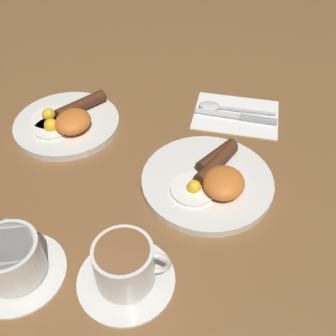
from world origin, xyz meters
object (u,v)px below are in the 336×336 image
(teacup_near, at_px, (125,268))
(spoon, at_px, (218,107))
(breakfast_plate_near, at_px, (210,179))
(teacup_far, at_px, (13,261))
(knife, at_px, (240,117))
(breakfast_plate_far, at_px, (68,122))

(teacup_near, relative_size, spoon, 0.85)
(breakfast_plate_near, relative_size, teacup_far, 1.67)
(teacup_near, bearing_deg, knife, -14.75)
(teacup_near, relative_size, knife, 0.81)
(breakfast_plate_near, distance_m, teacup_far, 0.35)
(teacup_near, bearing_deg, breakfast_plate_far, 37.16)
(teacup_far, bearing_deg, breakfast_plate_near, -44.42)
(breakfast_plate_near, distance_m, knife, 0.21)
(breakfast_plate_far, xyz_separation_m, spoon, (0.14, -0.30, -0.01))
(knife, height_order, spoon, spoon)
(knife, bearing_deg, teacup_near, 74.97)
(spoon, bearing_deg, teacup_far, 62.38)
(teacup_far, distance_m, spoon, 0.53)
(breakfast_plate_near, distance_m, breakfast_plate_far, 0.33)
(breakfast_plate_far, xyz_separation_m, teacup_near, (-0.31, -0.24, 0.02))
(breakfast_plate_near, xyz_separation_m, teacup_near, (-0.22, 0.08, 0.02))
(teacup_near, relative_size, teacup_far, 1.01)
(knife, bearing_deg, breakfast_plate_far, 18.59)
(spoon, bearing_deg, knife, 154.63)
(teacup_near, height_order, spoon, teacup_near)
(knife, relative_size, spoon, 1.05)
(knife, bearing_deg, breakfast_plate_near, 81.72)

